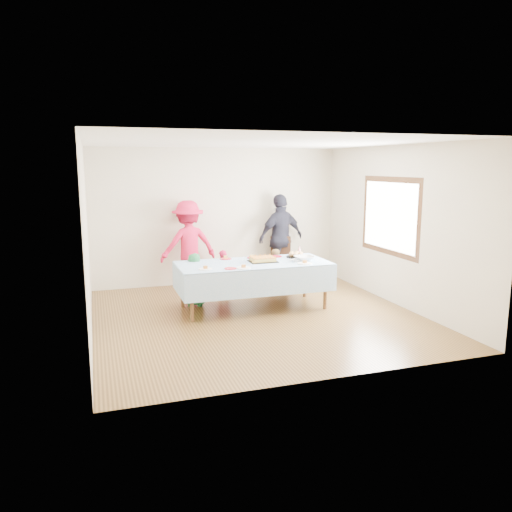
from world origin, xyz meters
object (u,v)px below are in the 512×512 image
(dining_chair, at_px, (280,258))
(adult_left, at_px, (188,245))
(birthday_cake, at_px, (263,259))
(party_table, at_px, (253,266))

(dining_chair, bearing_deg, adult_left, -163.32)
(birthday_cake, height_order, adult_left, adult_left)
(adult_left, bearing_deg, party_table, 105.18)
(birthday_cake, distance_m, dining_chair, 1.81)
(party_table, bearing_deg, birthday_cake, 7.97)
(adult_left, bearing_deg, birthday_cake, 110.09)
(party_table, xyz_separation_m, adult_left, (-0.76, 1.75, 0.13))
(birthday_cake, xyz_separation_m, adult_left, (-0.93, 1.72, 0.03))
(party_table, relative_size, adult_left, 1.47)
(adult_left, bearing_deg, dining_chair, 166.14)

